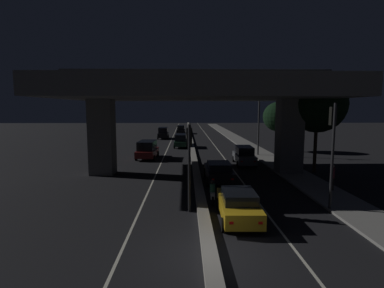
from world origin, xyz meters
The scene contains 20 objects.
ground_plane centered at (0.00, 0.00, 0.00)m, with size 200.00×200.00×0.00m, color black.
lane_line_left_inner centered at (-3.34, 35.00, 0.00)m, with size 0.12×126.00×0.00m, color beige.
lane_line_right_inner centered at (3.34, 35.00, 0.00)m, with size 0.12×126.00×0.00m, color beige.
median_divider centered at (0.00, 35.00, 0.14)m, with size 0.57×126.00×0.28m, color gray.
sidewalk_right centered at (8.04, 28.00, 0.07)m, with size 2.71×126.00×0.13m, color gray.
elevated_overpass centered at (0.00, 14.19, 6.60)m, with size 21.86×13.27×8.54m.
traffic_light_left_of_median centered at (-0.69, 4.95, 3.15)m, with size 0.30×0.49×4.62m.
traffic_light_right_of_median centered at (6.79, 4.94, 3.87)m, with size 0.30×0.49×5.71m.
street_lamp centered at (7.09, 23.30, 4.25)m, with size 2.05×0.32×7.12m.
car_taxi_yellow_lead centered at (1.68, 3.60, 0.78)m, with size 1.97×4.42×1.50m.
car_black_second centered at (1.58, 11.34, 0.78)m, with size 2.04×4.60×1.47m.
car_grey_third centered at (4.78, 18.07, 0.90)m, with size 1.94×4.65×1.78m.
car_dark_red_lead_oncoming centered at (-5.04, 21.76, 1.00)m, with size 2.22×4.54×1.93m.
car_dark_green_second_oncoming centered at (-1.58, 31.17, 0.96)m, with size 1.89×4.51×1.84m.
car_black_third_oncoming centered at (-4.91, 42.95, 1.05)m, with size 1.96×4.31×2.02m.
car_black_fourth_oncoming centered at (-1.91, 53.95, 0.91)m, with size 1.88×4.45×1.73m.
motorcycle_white_filtering_near centered at (0.67, 6.31, 0.58)m, with size 0.34×1.84×1.35m.
pedestrian_on_sidewalk centered at (8.62, 8.39, 0.99)m, with size 0.30×0.30×1.68m.
roadside_tree_kerbside_near centered at (10.12, 14.52, 5.77)m, with size 4.79×4.79×8.18m.
roadside_tree_kerbside_mid centered at (10.70, 27.06, 4.33)m, with size 3.68×3.68×6.21m.
Camera 1 is at (-0.86, -10.41, 5.44)m, focal length 28.00 mm.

